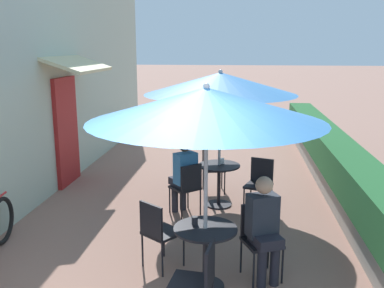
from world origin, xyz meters
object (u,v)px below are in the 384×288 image
cafe_chair_mid_right (260,181)px  coffee_cup_mid (222,161)px  patio_umbrella_near (206,105)px  coffee_cup_near (195,220)px  patio_table_near (205,246)px  patio_umbrella_mid (220,83)px  cafe_chair_mid_back (210,165)px  cafe_chair_mid_left (187,185)px  cafe_chair_near_right (158,229)px  seated_patron_mid_left (184,173)px  patio_table_mid (219,177)px  cafe_chair_near_back (199,278)px  seated_patron_near_left (264,225)px  cafe_chair_near_left (259,235)px

cafe_chair_mid_right → coffee_cup_mid: 0.73m
patio_umbrella_near → coffee_cup_near: bearing=145.6°
patio_table_near → patio_umbrella_mid: 3.04m
cafe_chair_mid_back → cafe_chair_mid_left: bearing=-23.7°
coffee_cup_near → coffee_cup_mid: 2.60m
cafe_chair_near_right → patio_umbrella_near: bearing=6.3°
patio_table_near → cafe_chair_near_right: size_ratio=0.83×
cafe_chair_near_right → seated_patron_mid_left: 1.82m
coffee_cup_near → patio_table_mid: bearing=86.7°
cafe_chair_near_back → patio_umbrella_mid: size_ratio=0.35×
seated_patron_near_left → cafe_chair_mid_back: bearing=-97.6°
cafe_chair_mid_back → coffee_cup_mid: size_ratio=9.67×
cafe_chair_mid_back → patio_table_near: bearing=-7.5°
patio_table_near → patio_umbrella_mid: (0.02, 2.59, 1.59)m
seated_patron_near_left → cafe_chair_mid_back: size_ratio=1.44×
patio_umbrella_near → cafe_chair_near_left: 1.72m
cafe_chair_mid_left → patio_umbrella_mid: bearing=6.3°
cafe_chair_mid_left → coffee_cup_mid: cafe_chair_mid_left is taller
cafe_chair_near_left → cafe_chair_mid_right: size_ratio=1.00×
cafe_chair_mid_left → coffee_cup_mid: bearing=8.2°
coffee_cup_near → coffee_cup_mid: bearing=85.8°
patio_table_near → patio_table_mid: same height
patio_umbrella_near → patio_table_mid: patio_umbrella_near is taller
coffee_cup_mid → cafe_chair_near_left: bearing=-76.8°
cafe_chair_mid_right → coffee_cup_near: bearing=89.8°
patio_umbrella_near → patio_umbrella_mid: 2.59m
cafe_chair_near_left → patio_table_mid: 2.32m
patio_table_near → patio_umbrella_mid: patio_umbrella_mid is taller
seated_patron_near_left → cafe_chair_mid_right: bearing=-114.4°
cafe_chair_near_back → cafe_chair_near_left: bearing=-23.7°
cafe_chair_mid_right → seated_patron_near_left: bearing=108.0°
seated_patron_near_left → cafe_chair_mid_left: (-1.11, 1.84, -0.17)m
patio_table_near → cafe_chair_mid_back: (-0.19, 3.26, 0.02)m
cafe_chair_near_left → cafe_chair_mid_right: (0.09, 2.09, 0.00)m
cafe_chair_near_right → cafe_chair_mid_back: size_ratio=1.00×
patio_umbrella_near → cafe_chair_near_right: patio_umbrella_near is taller
seated_patron_near_left → cafe_chair_mid_left: seated_patron_near_left is taller
seated_patron_mid_left → cafe_chair_mid_right: seated_patron_mid_left is taller
patio_table_near → cafe_chair_near_left: (0.61, 0.34, 0.02)m
patio_table_near → patio_umbrella_near: size_ratio=0.29×
cafe_chair_near_back → coffee_cup_mid: (0.07, 3.37, 0.25)m
patio_umbrella_near → cafe_chair_mid_left: 2.64m
patio_umbrella_near → patio_table_mid: bearing=89.6°
cafe_chair_mid_back → patio_table_mid: bearing=6.3°
cafe_chair_near_right → patio_table_mid: (0.62, 2.23, -0.02)m
cafe_chair_mid_left → cafe_chair_near_back: bearing=-121.6°
cafe_chair_mid_right → seated_patron_mid_left: bearing=31.6°
patio_table_near → seated_patron_near_left: bearing=20.3°
cafe_chair_mid_left → patio_table_near: bearing=-118.4°
cafe_chair_near_left → cafe_chair_near_right: bearing=-23.7°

